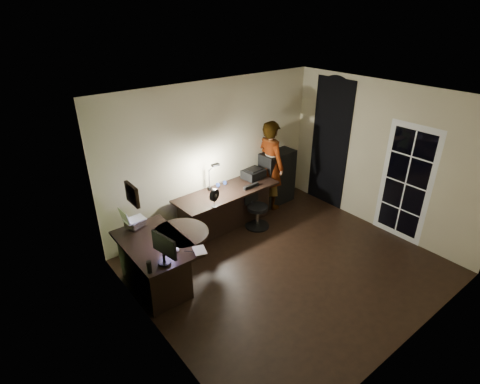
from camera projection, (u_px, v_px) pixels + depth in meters
floor at (287, 267)px, 6.07m from camera, size 4.50×4.00×0.01m
ceiling at (299, 100)px, 4.86m from camera, size 4.50×4.00×0.01m
wall_back at (214, 154)px, 6.87m from camera, size 4.50×0.01×2.70m
wall_front at (425, 258)px, 4.06m from camera, size 4.50×0.01×2.70m
wall_left at (152, 249)px, 4.22m from camera, size 0.01×4.00×2.70m
wall_right at (381, 158)px, 6.72m from camera, size 0.01×4.00×2.70m
green_wall_overlay at (153, 248)px, 4.22m from camera, size 0.00×4.00×2.70m
arched_doorway at (330, 144)px, 7.54m from camera, size 0.01×0.90×2.60m
french_door at (406, 184)px, 6.46m from camera, size 0.02×0.92×2.10m
framed_picture at (132, 194)px, 4.33m from camera, size 0.04×0.30×0.25m
desk_left at (158, 264)px, 5.50m from camera, size 0.85×1.37×0.79m
desk_right at (227, 209)px, 7.03m from camera, size 2.05×0.79×0.76m
cabinet at (277, 177)px, 7.85m from camera, size 0.77×0.40×1.13m
laptop_stand at (135, 223)px, 5.66m from camera, size 0.31×0.29×0.10m
laptop at (134, 214)px, 5.58m from camera, size 0.33×0.31×0.22m
monitor at (163, 253)px, 4.81m from camera, size 0.17×0.45×0.29m
mouse at (177, 249)px, 5.11m from camera, size 0.09×0.11×0.04m
phone at (159, 244)px, 5.24m from camera, size 0.07×0.13×0.01m
pen at (189, 252)px, 5.08m from camera, size 0.10×0.12×0.01m
speaker at (149, 267)px, 4.66m from camera, size 0.07×0.07×0.17m
notepad at (200, 250)px, 5.11m from camera, size 0.22×0.26×0.01m
desk_fan at (214, 198)px, 6.23m from camera, size 0.24×0.18×0.33m
headphones at (221, 183)px, 7.02m from camera, size 0.21×0.11×0.10m
printer at (253, 173)px, 7.32m from camera, size 0.45×0.36×0.18m
desk_lamp at (209, 175)px, 6.74m from camera, size 0.22×0.31×0.62m
office_chair at (258, 208)px, 7.01m from camera, size 0.48×0.48×0.82m
person at (271, 165)px, 7.53m from camera, size 0.44×0.66×1.84m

